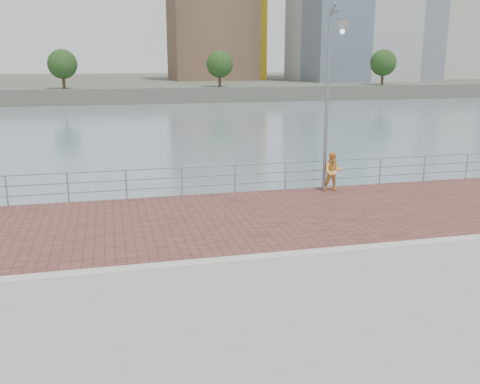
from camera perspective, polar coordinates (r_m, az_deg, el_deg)
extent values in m
plane|color=slate|center=(14.85, 1.91, -14.32)|extent=(400.00, 400.00, 0.00)
cube|color=brown|center=(17.31, -1.27, -2.90)|extent=(40.00, 6.80, 0.02)
cube|color=#B7B5AD|center=(14.00, 1.98, -6.98)|extent=(40.00, 0.40, 0.06)
cube|color=#4C5142|center=(135.24, -12.56, 11.22)|extent=(320.00, 95.00, 2.50)
cylinder|color=#8C9EA8|center=(20.40, -23.62, 0.09)|extent=(0.06, 0.06, 1.10)
cylinder|color=#8C9EA8|center=(20.14, -17.87, 0.42)|extent=(0.06, 0.06, 1.10)
cylinder|color=#8C9EA8|center=(20.08, -12.03, 0.77)|extent=(0.06, 0.06, 1.10)
cylinder|color=#8C9EA8|center=(20.24, -6.22, 1.10)|extent=(0.06, 0.06, 1.10)
cylinder|color=#8C9EA8|center=(20.60, -0.56, 1.41)|extent=(0.06, 0.06, 1.10)
cylinder|color=#8C9EA8|center=(21.16, 4.86, 1.69)|extent=(0.06, 0.06, 1.10)
cylinder|color=#8C9EA8|center=(21.89, 9.96, 1.95)|extent=(0.06, 0.06, 1.10)
cylinder|color=#8C9EA8|center=(22.79, 14.70, 2.17)|extent=(0.06, 0.06, 1.10)
cylinder|color=#8C9EA8|center=(23.83, 19.05, 2.36)|extent=(0.06, 0.06, 1.10)
cylinder|color=#8C9EA8|center=(24.99, 23.02, 2.52)|extent=(0.06, 0.06, 1.10)
cylinder|color=#8C9EA8|center=(20.28, -3.39, 2.77)|extent=(39.00, 0.05, 0.05)
cylinder|color=#8C9EA8|center=(20.36, -3.37, 1.74)|extent=(39.00, 0.05, 0.05)
cylinder|color=#8C9EA8|center=(20.44, -3.36, 0.74)|extent=(39.00, 0.05, 0.05)
cylinder|color=gray|center=(20.79, 9.24, 9.06)|extent=(0.13, 0.13, 6.63)
cylinder|color=gray|center=(20.27, 10.26, 18.29)|extent=(0.08, 1.11, 0.08)
cone|color=#B2B2AD|center=(19.75, 10.91, 17.74)|extent=(0.49, 0.49, 0.39)
imported|color=#EFA546|center=(21.03, 9.90, 2.14)|extent=(0.90, 0.80, 1.55)
cube|color=brown|center=(125.06, -3.10, 17.57)|extent=(18.00, 18.00, 24.74)
cylinder|color=#473323|center=(89.84, -18.32, 11.54)|extent=(0.50, 0.50, 3.53)
sphere|color=#193814|center=(89.80, -18.42, 12.82)|extent=(4.54, 4.54, 4.54)
cylinder|color=#473323|center=(91.52, -2.18, 12.23)|extent=(0.50, 0.50, 3.46)
sphere|color=#193814|center=(91.48, -2.19, 13.47)|extent=(4.45, 4.45, 4.45)
cylinder|color=#473323|center=(101.94, 14.95, 12.01)|extent=(0.50, 0.50, 3.64)
sphere|color=#193814|center=(101.90, 15.03, 13.18)|extent=(4.68, 4.68, 4.68)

